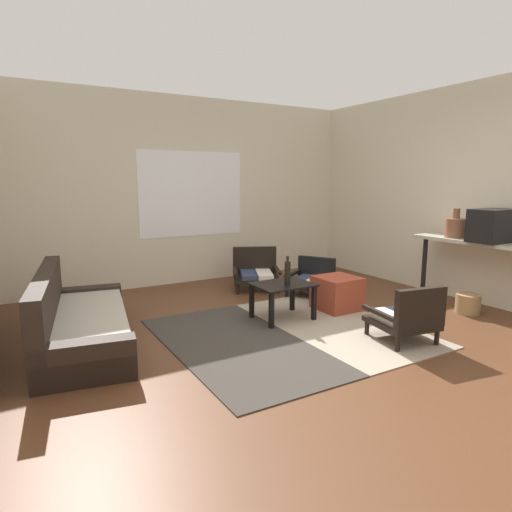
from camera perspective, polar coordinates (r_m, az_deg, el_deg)
The scene contains 15 objects.
ground_plane at distance 4.19m, azimuth 7.92°, elevation -11.39°, with size 7.80×7.80×0.00m, color #56331E.
far_wall_with_window at distance 6.58m, azimuth -8.60°, elevation 8.38°, with size 5.60×0.13×2.70m.
side_wall_right at distance 6.10m, azimuth 26.66°, elevation 7.33°, with size 0.12×6.60×2.70m, color beige.
area_rug at distance 4.42m, azimuth 4.30°, elevation -10.07°, with size 2.35×2.25×0.01m.
couch at distance 4.40m, azimuth -22.42°, elevation -8.11°, with size 1.07×2.04×0.70m.
coffee_table at distance 4.76m, azimuth 3.52°, elevation -4.57°, with size 0.63×0.49×0.40m.
armchair_by_window at distance 6.15m, azimuth -0.04°, elevation -1.95°, with size 0.82×0.80×0.56m.
armchair_striped_foreground at distance 4.33m, azimuth 19.23°, elevation -7.50°, with size 0.61×0.63×0.57m.
armchair_corner at distance 5.87m, azimuth 7.29°, elevation -2.89°, with size 0.75×0.74×0.48m.
ottoman_orange at distance 5.22m, azimuth 10.61°, elevation -4.85°, with size 0.46×0.46×0.40m, color #993D28.
console_shelf at distance 5.67m, azimuth 27.10°, elevation 0.84°, with size 0.38×1.56×0.83m.
crt_television at distance 5.56m, azimuth 28.61°, elevation 3.52°, with size 0.50×0.33×0.37m.
clay_vase at distance 5.82m, azimuth 24.71°, elevation 3.46°, with size 0.23×0.23×0.36m.
glass_bottle at distance 4.68m, azimuth 4.15°, elevation -2.16°, with size 0.06×0.06×0.31m.
wicker_basket at distance 5.59m, azimuth 26.06°, elevation -5.65°, with size 0.27×0.27×0.22m, color #9E7A4C.
Camera 1 is at (-2.43, -3.05, 1.51)m, focal length 30.46 mm.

